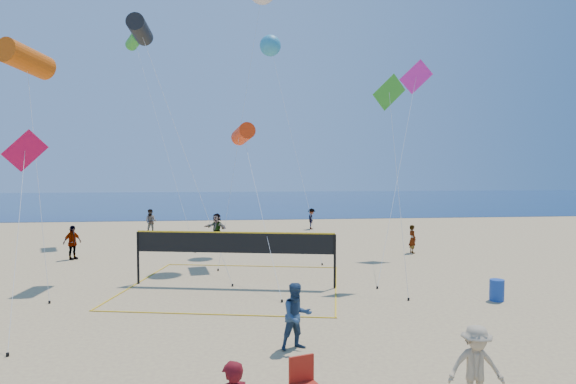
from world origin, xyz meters
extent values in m
cube|color=navy|center=(0.00, 62.00, 0.01)|extent=(140.00, 50.00, 0.03)
imported|color=navy|center=(1.47, 3.63, 0.92)|extent=(1.06, 0.93, 1.83)
imported|color=tan|center=(4.71, -0.23, 0.88)|extent=(1.23, 0.84, 1.76)
imported|color=gray|center=(-8.82, 18.20, 0.91)|extent=(1.00, 1.13, 1.83)
imported|color=gray|center=(-1.31, 23.32, 0.97)|extent=(1.74, 1.59, 1.93)
imported|color=gray|center=(9.99, 18.20, 0.81)|extent=(0.46, 0.64, 1.62)
imported|color=gray|center=(-6.28, 28.38, 0.90)|extent=(0.96, 0.79, 1.81)
imported|color=gray|center=(5.91, 29.69, 0.82)|extent=(0.81, 1.16, 1.64)
cube|color=#AA2013|center=(1.16, 0.36, 0.77)|extent=(0.56, 0.23, 0.57)
cylinder|color=#173E9B|center=(9.51, 7.83, 0.40)|extent=(0.63, 0.63, 0.79)
cylinder|color=black|center=(-4.28, 12.08, 1.11)|extent=(0.10, 0.10, 2.22)
cylinder|color=black|center=(3.89, 10.39, 1.11)|extent=(0.10, 0.10, 2.22)
cube|color=black|center=(-0.20, 11.23, 1.81)|extent=(8.17, 1.70, 0.83)
cube|color=yellow|center=(-0.20, 11.23, 2.25)|extent=(8.18, 1.71, 0.06)
cube|color=yellow|center=(-1.04, 7.15, 0.01)|extent=(8.38, 1.77, 0.02)
cube|color=yellow|center=(0.64, 15.32, 0.01)|extent=(8.38, 1.77, 0.02)
cylinder|color=#C84C08|center=(-8.58, 12.01, 9.35)|extent=(1.79, 2.63, 1.33)
cylinder|color=silver|center=(-7.76, 10.60, 4.70)|extent=(1.66, 2.84, 9.31)
cylinder|color=black|center=(-6.94, 9.19, 0.05)|extent=(0.08, 0.08, 0.10)
cylinder|color=black|center=(-4.48, 14.52, 11.31)|extent=(0.94, 2.04, 1.09)
cylinder|color=silver|center=(-2.39, 12.83, 5.68)|extent=(4.21, 3.39, 11.26)
cylinder|color=black|center=(-0.29, 11.15, 0.05)|extent=(0.08, 0.08, 0.10)
cylinder|color=#F8380C|center=(0.29, 16.51, 6.65)|extent=(1.25, 2.16, 1.11)
cylinder|color=silver|center=(0.90, 12.48, 3.35)|extent=(1.25, 8.06, 6.61)
cylinder|color=black|center=(1.52, 8.46, 0.05)|extent=(0.08, 0.08, 0.10)
cube|color=#E60C41|center=(-7.31, 8.31, 5.55)|extent=(1.44, 0.39, 1.47)
cylinder|color=silver|center=(-6.75, 6.10, 2.80)|extent=(1.13, 4.43, 5.51)
cylinder|color=black|center=(-6.20, 3.90, 0.05)|extent=(0.08, 0.08, 0.10)
cube|color=green|center=(6.53, 11.75, 8.22)|extent=(1.59, 0.39, 1.60)
cylinder|color=silver|center=(6.39, 9.97, 4.13)|extent=(0.30, 3.57, 8.17)
cylinder|color=black|center=(6.25, 8.19, 0.05)|extent=(0.08, 0.08, 0.10)
cube|color=#E322A7|center=(10.27, 18.70, 10.13)|extent=(1.99, 0.31, 1.97)
cylinder|color=silver|center=(7.94, 14.40, 5.09)|extent=(4.69, 8.62, 10.09)
cylinder|color=black|center=(5.60, 10.10, 0.05)|extent=(0.08, 0.08, 0.10)
cylinder|color=silver|center=(0.20, 16.19, 7.25)|extent=(2.38, 3.63, 14.40)
cylinder|color=black|center=(-0.98, 14.38, 0.05)|extent=(0.08, 0.08, 0.10)
sphere|color=teal|center=(2.05, 21.26, 12.28)|extent=(1.28, 1.28, 1.28)
cylinder|color=silver|center=(3.13, 18.24, 6.17)|extent=(2.18, 6.05, 12.24)
cylinder|color=black|center=(4.21, 15.22, 0.05)|extent=(0.08, 0.08, 0.10)
cylinder|color=green|center=(-6.77, 25.73, 13.43)|extent=(1.55, 2.10, 1.06)
cylinder|color=silver|center=(-4.60, 22.67, 6.74)|extent=(4.36, 6.14, 13.39)
cylinder|color=black|center=(-2.43, 19.61, 0.05)|extent=(0.08, 0.08, 0.10)
camera|label=1|loc=(-0.25, -10.11, 5.05)|focal=32.00mm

